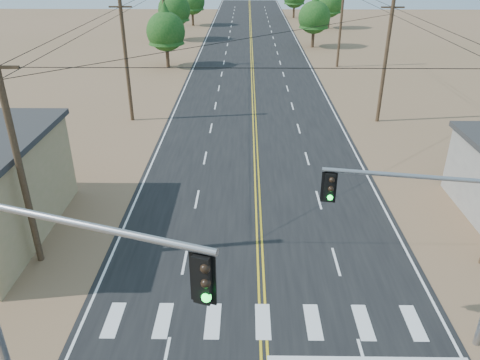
{
  "coord_description": "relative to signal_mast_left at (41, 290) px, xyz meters",
  "views": [
    {
      "loc": [
        -0.72,
        -6.15,
        13.46
      ],
      "look_at": [
        -0.99,
        13.64,
        3.5
      ],
      "focal_mm": 35.0,
      "sensor_mm": 36.0,
      "label": 1
    }
  ],
  "objects": [
    {
      "name": "road",
      "position": [
        6.01,
        26.68,
        -5.47
      ],
      "size": [
        15.0,
        200.0,
        0.02
      ],
      "primitive_type": "cube",
      "color": "black",
      "rests_on": "ground"
    },
    {
      "name": "utility_pole_left_near",
      "position": [
        -4.49,
        8.68,
        -0.36
      ],
      "size": [
        1.8,
        0.3,
        10.0
      ],
      "color": "#4C3826",
      "rests_on": "ground"
    },
    {
      "name": "utility_pole_left_mid",
      "position": [
        -4.49,
        28.68,
        -0.36
      ],
      "size": [
        1.8,
        0.3,
        10.0
      ],
      "color": "#4C3826",
      "rests_on": "ground"
    },
    {
      "name": "utility_pole_left_far",
      "position": [
        -4.49,
        48.68,
        -0.36
      ],
      "size": [
        1.8,
        0.3,
        10.0
      ],
      "color": "#4C3826",
      "rests_on": "ground"
    },
    {
      "name": "utility_pole_right_mid",
      "position": [
        16.51,
        28.68,
        -0.36
      ],
      "size": [
        1.8,
        0.3,
        10.0
      ],
      "color": "#4C3826",
      "rests_on": "ground"
    },
    {
      "name": "utility_pole_right_far",
      "position": [
        16.51,
        48.68,
        -0.36
      ],
      "size": [
        1.8,
        0.3,
        10.0
      ],
      "color": "#4C3826",
      "rests_on": "ground"
    },
    {
      "name": "signal_mast_left",
      "position": [
        0.0,
        0.0,
        0.0
      ],
      "size": [
        6.86,
        2.59,
        8.03
      ],
      "rotation": [
        0.0,
        0.0,
        -0.33
      ],
      "color": "gray",
      "rests_on": "ground"
    },
    {
      "name": "signal_mast_right",
      "position": [
        12.18,
        3.93,
        -0.72
      ],
      "size": [
        6.3,
        1.26,
        6.96
      ],
      "rotation": [
        0.0,
        0.0,
        -0.16
      ],
      "color": "gray",
      "rests_on": "ground"
    },
    {
      "name": "tree_left_near",
      "position": [
        -4.37,
        48.3,
        -0.77
      ],
      "size": [
        4.62,
        4.62,
        7.7
      ],
      "color": "#3F2D1E",
      "rests_on": "ground"
    },
    {
      "name": "tree_left_mid",
      "position": [
        -5.88,
        66.41,
        -0.42
      ],
      "size": [
        4.96,
        4.96,
        8.27
      ],
      "color": "#3F2D1E",
      "rests_on": "ground"
    },
    {
      "name": "tree_right_near",
      "position": [
        15.01,
        61.09,
        -0.81
      ],
      "size": [
        4.58,
        4.58,
        7.63
      ],
      "color": "#3F2D1E",
      "rests_on": "ground"
    },
    {
      "name": "tree_right_mid",
      "position": [
        20.01,
        78.63,
        -0.91
      ],
      "size": [
        4.48,
        4.48,
        7.47
      ],
      "color": "#3F2D1E",
      "rests_on": "ground"
    }
  ]
}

